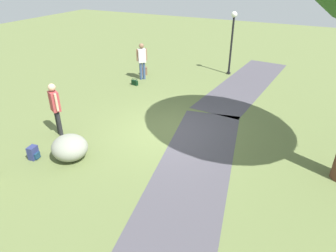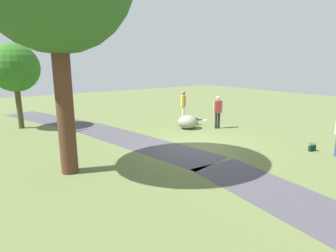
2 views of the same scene
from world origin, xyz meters
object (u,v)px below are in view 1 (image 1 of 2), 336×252
Objects in this scene: backpack_by_boulder at (33,153)px; spare_backpack_on_lawn at (144,71)px; lamp_post at (232,36)px; woman_with_handbag at (142,59)px; passerby_on_path at (55,106)px; lawn_boulder at (70,148)px; handbag_on_grass at (135,82)px.

backpack_by_boulder is 1.00× the size of spare_backpack_on_lawn.
lamp_post is 7.73× the size of backpack_by_boulder.
lamp_post is 4.60m from woman_with_handbag.
woman_with_handbag is (2.70, -3.61, -0.90)m from lamp_post.
passerby_on_path is 1.72m from backpack_by_boulder.
spare_backpack_on_lawn is at bearing -165.72° from lawn_boulder.
lamp_post is 10.69m from backpack_by_boulder.
spare_backpack_on_lawn is (-7.58, -1.93, -0.17)m from lawn_boulder.
backpack_by_boulder and spare_backpack_on_lawn have the same top height.
passerby_on_path is 4.47× the size of spare_backpack_on_lawn.
lamp_post is 7.73× the size of spare_backpack_on_lawn.
lawn_boulder is 7.16m from woman_with_handbag.
passerby_on_path is (5.99, 0.32, 0.01)m from woman_with_handbag.
woman_with_handbag reaches higher than lawn_boulder.
backpack_by_boulder is at bearing -16.08° from lamp_post.
lamp_post reaches higher than woman_with_handbag.
handbag_on_grass is (0.90, 0.09, -0.89)m from woman_with_handbag.
spare_backpack_on_lawn is (-8.08, -0.97, 0.00)m from backpack_by_boulder.
handbag_on_grass is at bearing 5.72° from woman_with_handbag.
lamp_post is 9.21× the size of handbag_on_grass.
handbag_on_grass is (-5.10, -0.23, -0.91)m from passerby_on_path.
woman_with_handbag reaches higher than spare_backpack_on_lawn.
passerby_on_path is at bearing -20.74° from lamp_post.
lawn_boulder is 3.27× the size of spare_backpack_on_lawn.
woman_with_handbag is 4.43× the size of spare_backpack_on_lawn.
woman_with_handbag is 1.09m from spare_backpack_on_lawn.
passerby_on_path reaches higher than spare_backpack_on_lawn.
spare_backpack_on_lawn is (-1.54, -0.37, 0.05)m from handbag_on_grass.
spare_backpack_on_lawn is at bearing -62.11° from lamp_post.
woman_with_handbag is at bearing -174.28° from handbag_on_grass.
lawn_boulder is 3.27× the size of backpack_by_boulder.
backpack_by_boulder is (6.54, 0.60, 0.05)m from handbag_on_grass.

